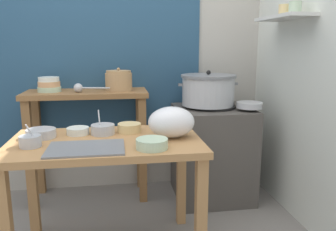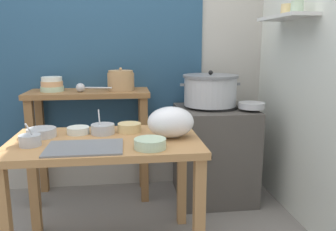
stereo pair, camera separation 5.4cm
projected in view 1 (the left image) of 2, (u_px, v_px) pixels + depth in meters
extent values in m
cube|color=#B2ADA3|center=(118.00, 40.00, 2.90)|extent=(4.40, 0.10, 2.60)
cube|color=navy|center=(88.00, 34.00, 2.80)|extent=(1.90, 0.02, 2.10)
cube|color=silver|center=(318.00, 39.00, 2.23)|extent=(0.10, 3.20, 2.60)
cube|color=silver|center=(284.00, 17.00, 2.37)|extent=(0.20, 0.56, 0.02)
cylinder|color=#B7D1AD|center=(295.00, 7.00, 2.21)|extent=(0.08, 0.08, 0.08)
cylinder|color=#E5C684|center=(285.00, 10.00, 2.34)|extent=(0.09, 0.09, 0.07)
cube|color=#B27F4C|center=(106.00, 143.00, 1.96)|extent=(1.10, 0.66, 0.04)
cube|color=#B27F4C|center=(201.00, 217.00, 1.83)|extent=(0.06, 0.06, 0.68)
cube|color=#B27F4C|center=(33.00, 187.00, 2.22)|extent=(0.06, 0.06, 0.68)
cube|color=#B27F4C|center=(181.00, 178.00, 2.37)|extent=(0.06, 0.06, 0.68)
cube|color=olive|center=(86.00, 94.00, 2.68)|extent=(0.96, 0.40, 0.04)
cube|color=olive|center=(30.00, 156.00, 2.57)|extent=(0.06, 0.06, 0.86)
cube|color=olive|center=(143.00, 151.00, 2.70)|extent=(0.06, 0.06, 0.86)
cube|color=olive|center=(39.00, 145.00, 2.86)|extent=(0.06, 0.06, 0.86)
cube|color=olive|center=(140.00, 141.00, 2.99)|extent=(0.06, 0.06, 0.86)
cube|color=#4C4742|center=(212.00, 152.00, 2.81)|extent=(0.60, 0.60, 0.76)
cylinder|color=black|center=(213.00, 107.00, 2.73)|extent=(0.36, 0.36, 0.02)
cylinder|color=black|center=(208.00, 157.00, 2.48)|extent=(0.04, 0.02, 0.04)
cylinder|color=#B7BABF|center=(208.00, 91.00, 2.72)|extent=(0.42, 0.42, 0.23)
cylinder|color=slate|center=(208.00, 76.00, 2.70)|extent=(0.44, 0.44, 0.02)
sphere|color=black|center=(209.00, 72.00, 2.69)|extent=(0.04, 0.04, 0.04)
cube|color=slate|center=(181.00, 85.00, 2.68)|extent=(0.04, 0.02, 0.02)
cube|color=slate|center=(235.00, 84.00, 2.74)|extent=(0.04, 0.02, 0.02)
cylinder|color=tan|center=(119.00, 82.00, 2.71)|extent=(0.21, 0.21, 0.14)
cylinder|color=tan|center=(118.00, 72.00, 2.69)|extent=(0.20, 0.20, 0.02)
sphere|color=tan|center=(118.00, 69.00, 2.68)|extent=(0.02, 0.02, 0.02)
cylinder|color=#B7D1AD|center=(49.00, 89.00, 2.64)|extent=(0.18, 0.18, 0.04)
cylinder|color=tan|center=(49.00, 84.00, 2.63)|extent=(0.17, 0.17, 0.04)
cylinder|color=silver|center=(49.00, 79.00, 2.62)|extent=(0.16, 0.16, 0.03)
sphere|color=#B7BABF|center=(78.00, 88.00, 2.60)|extent=(0.07, 0.07, 0.07)
cylinder|color=#B7BABF|center=(96.00, 88.00, 2.59)|extent=(0.21, 0.05, 0.01)
cube|color=slate|center=(86.00, 148.00, 1.77)|extent=(0.40, 0.28, 0.01)
ellipsoid|color=white|center=(171.00, 122.00, 1.99)|extent=(0.28, 0.22, 0.18)
cylinder|color=#B7BABF|center=(249.00, 105.00, 2.61)|extent=(0.20, 0.20, 0.05)
cylinder|color=#E5C684|center=(129.00, 128.00, 2.12)|extent=(0.15, 0.15, 0.06)
cylinder|color=#BFB28C|center=(129.00, 124.00, 2.11)|extent=(0.12, 0.12, 0.01)
cylinder|color=#B7BABF|center=(41.00, 133.00, 1.99)|extent=(0.17, 0.17, 0.05)
cylinder|color=beige|center=(41.00, 130.00, 1.99)|extent=(0.15, 0.15, 0.01)
cylinder|color=#B7D1AD|center=(152.00, 144.00, 1.78)|extent=(0.17, 0.17, 0.05)
cylinder|color=beige|center=(152.00, 140.00, 1.77)|extent=(0.14, 0.14, 0.01)
cylinder|color=#B7BABF|center=(103.00, 129.00, 2.07)|extent=(0.14, 0.14, 0.06)
cylinder|color=maroon|center=(103.00, 126.00, 2.06)|extent=(0.12, 0.12, 0.01)
cylinder|color=#B7BABF|center=(100.00, 122.00, 2.05)|extent=(0.02, 0.08, 0.15)
cylinder|color=#B7BABF|center=(30.00, 141.00, 1.81)|extent=(0.12, 0.12, 0.06)
cylinder|color=maroon|center=(30.00, 137.00, 1.80)|extent=(0.10, 0.10, 0.01)
cylinder|color=#B7BABF|center=(32.00, 135.00, 1.79)|extent=(0.05, 0.08, 0.13)
cylinder|color=silver|center=(78.00, 131.00, 2.07)|extent=(0.14, 0.14, 0.04)
cylinder|color=#337238|center=(78.00, 128.00, 2.06)|extent=(0.11, 0.11, 0.01)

